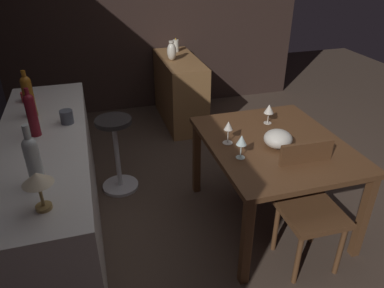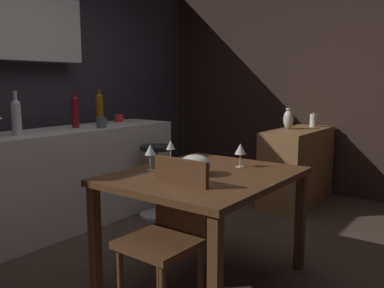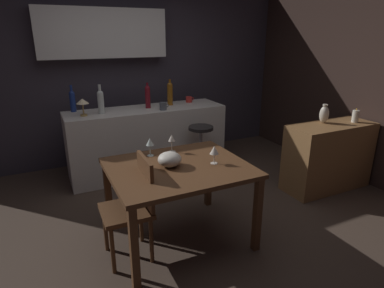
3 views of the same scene
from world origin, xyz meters
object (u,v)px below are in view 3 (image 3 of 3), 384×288
object	(u,v)px
sideboard_cabinet	(328,157)
wine_bottle_ruby	(148,96)
chair_near_window	(134,204)
bar_stool	(201,151)
wine_glass_center	(214,150)
pillar_candle_tall	(355,116)
wine_bottle_clear	(101,101)
cup_red	(189,99)
counter_lamp	(82,103)
vase_ceramic_ivory	(324,114)
wine_glass_right	(172,139)
fruit_bowl	(170,159)
cup_slate	(163,106)
wine_bottle_amber	(170,93)
wine_bottle_cobalt	(72,100)
wine_glass_left	(150,142)
dining_table	(178,175)

from	to	relation	value
sideboard_cabinet	wine_bottle_ruby	world-z (taller)	wine_bottle_ruby
chair_near_window	bar_stool	world-z (taller)	chair_near_window
chair_near_window	wine_bottle_ruby	distance (m)	1.95
wine_glass_center	pillar_candle_tall	world-z (taller)	pillar_candle_tall
wine_bottle_clear	cup_red	xyz separation A→B (m)	(1.28, 0.17, -0.12)
chair_near_window	counter_lamp	world-z (taller)	counter_lamp
vase_ceramic_ivory	wine_glass_center	bearing A→B (deg)	-167.20
cup_red	wine_glass_right	bearing A→B (deg)	-120.89
wine_glass_center	chair_near_window	bearing A→B (deg)	177.07
fruit_bowl	wine_bottle_clear	bearing A→B (deg)	99.61
fruit_bowl	cup_slate	world-z (taller)	cup_slate
wine_bottle_amber	vase_ceramic_ivory	distance (m)	2.01
cup_red	cup_slate	size ratio (longest dim) A/B	0.97
wine_bottle_cobalt	cup_slate	distance (m)	1.14
wine_glass_left	cup_slate	bearing A→B (deg)	63.48
wine_glass_right	wine_bottle_ruby	world-z (taller)	wine_bottle_ruby
wine_glass_left	counter_lamp	distance (m)	1.32
bar_stool	counter_lamp	world-z (taller)	counter_lamp
wine_bottle_cobalt	cup_slate	bearing A→B (deg)	-21.02
wine_glass_center	cup_red	distance (m)	1.98
fruit_bowl	wine_bottle_cobalt	size ratio (longest dim) A/B	0.62
chair_near_window	vase_ceramic_ivory	distance (m)	2.53
wine_glass_left	wine_glass_right	world-z (taller)	wine_glass_right
chair_near_window	wine_glass_right	bearing A→B (deg)	38.06
wine_bottle_amber	wine_bottle_ruby	world-z (taller)	wine_bottle_amber
bar_stool	counter_lamp	bearing A→B (deg)	161.75
wine_glass_center	counter_lamp	xyz separation A→B (m)	(-0.87, 1.67, 0.20)
bar_stool	sideboard_cabinet	bearing A→B (deg)	-35.76
fruit_bowl	cup_slate	xyz separation A→B (m)	(0.49, 1.45, 0.14)
fruit_bowl	wine_glass_center	bearing A→B (deg)	-16.61
wine_glass_left	wine_glass_right	bearing A→B (deg)	1.99
wine_bottle_cobalt	wine_bottle_ruby	bearing A→B (deg)	-12.56
vase_ceramic_ivory	bar_stool	bearing A→B (deg)	146.35
wine_glass_center	cup_slate	distance (m)	1.57
wine_glass_center	fruit_bowl	size ratio (longest dim) A/B	0.80
dining_table	wine_bottle_amber	xyz separation A→B (m)	(0.62, 1.72, 0.42)
wine_bottle_amber	chair_near_window	bearing A→B (deg)	-120.71
pillar_candle_tall	wine_glass_left	bearing A→B (deg)	175.90
sideboard_cabinet	wine_bottle_cobalt	bearing A→B (deg)	148.43
wine_bottle_clear	counter_lamp	bearing A→B (deg)	-170.21
pillar_candle_tall	wine_glass_right	bearing A→B (deg)	175.32
cup_red	pillar_candle_tall	size ratio (longest dim) A/B	0.72
chair_near_window	vase_ceramic_ivory	world-z (taller)	vase_ceramic_ivory
wine_bottle_clear	cup_slate	xyz separation A→B (m)	(0.76, -0.14, -0.11)
dining_table	wine_glass_right	world-z (taller)	wine_glass_right
fruit_bowl	counter_lamp	bearing A→B (deg)	107.52
dining_table	counter_lamp	bearing A→B (deg)	109.58
wine_glass_center	counter_lamp	world-z (taller)	counter_lamp
wine_bottle_cobalt	counter_lamp	world-z (taller)	wine_bottle_cobalt
wine_glass_right	counter_lamp	world-z (taller)	counter_lamp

